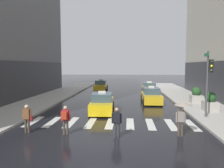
% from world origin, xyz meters
% --- Properties ---
extents(ground_plane, '(160.00, 160.00, 0.00)m').
position_xyz_m(ground_plane, '(0.00, 0.00, 0.00)').
color(ground_plane, black).
extents(crosswalk_markings, '(11.30, 2.80, 0.01)m').
position_xyz_m(crosswalk_markings, '(-0.00, 3.00, 0.00)').
color(crosswalk_markings, silver).
rests_on(crosswalk_markings, ground).
extents(traffic_light_pole, '(0.44, 0.84, 4.80)m').
position_xyz_m(traffic_light_pole, '(7.00, 4.72, 3.26)').
color(traffic_light_pole, '#47474C').
rests_on(traffic_light_pole, curb_right).
extents(taxi_lead, '(2.12, 4.63, 1.80)m').
position_xyz_m(taxi_lead, '(-0.98, 6.36, 0.72)').
color(taxi_lead, yellow).
rests_on(taxi_lead, ground).
extents(taxi_second, '(1.98, 4.56, 1.80)m').
position_xyz_m(taxi_second, '(3.59, 11.12, 0.72)').
color(taxi_second, gold).
rests_on(taxi_second, ground).
extents(taxi_third, '(2.05, 4.60, 1.80)m').
position_xyz_m(taxi_third, '(4.03, 17.72, 0.72)').
color(taxi_third, yellow).
rests_on(taxi_third, ground).
extents(taxi_fourth, '(1.95, 4.55, 1.80)m').
position_xyz_m(taxi_fourth, '(-3.19, 22.00, 0.72)').
color(taxi_fourth, gold).
rests_on(taxi_fourth, ground).
extents(pedestrian_with_umbrella, '(0.96, 0.96, 1.94)m').
position_xyz_m(pedestrian_with_umbrella, '(4.18, 0.69, 1.52)').
color(pedestrian_with_umbrella, '#473D33').
rests_on(pedestrian_with_umbrella, ground).
extents(pedestrian_with_backpack, '(0.55, 0.43, 1.65)m').
position_xyz_m(pedestrian_with_backpack, '(-2.32, 0.44, 0.97)').
color(pedestrian_with_backpack, '#473D33').
rests_on(pedestrian_with_backpack, ground).
extents(pedestrian_with_handbag, '(0.60, 0.24, 1.65)m').
position_xyz_m(pedestrian_with_handbag, '(-4.64, 0.62, 0.93)').
color(pedestrian_with_handbag, '#473D33').
rests_on(pedestrian_with_handbag, ground).
extents(pedestrian_plain_coat, '(0.55, 0.24, 1.65)m').
position_xyz_m(pedestrian_plain_coat, '(0.60, 0.17, 0.94)').
color(pedestrian_plain_coat, '#333338').
rests_on(pedestrian_plain_coat, ground).
extents(planter_near_corner, '(1.10, 1.10, 1.60)m').
position_xyz_m(planter_near_corner, '(7.99, 6.83, 0.87)').
color(planter_near_corner, '#A8A399').
rests_on(planter_near_corner, curb_right).
extents(planter_mid_block, '(1.10, 1.10, 1.60)m').
position_xyz_m(planter_mid_block, '(8.05, 10.66, 0.87)').
color(planter_mid_block, '#A8A399').
rests_on(planter_mid_block, curb_right).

